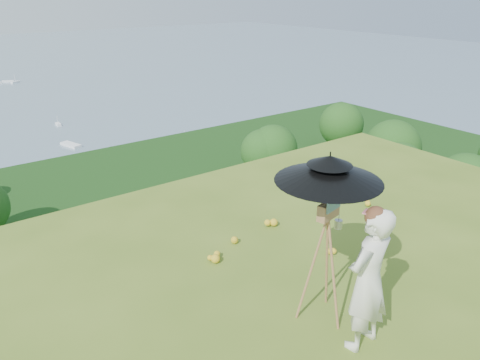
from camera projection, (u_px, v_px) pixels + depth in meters
painter at (368, 280)px, 4.96m from camera, size 0.66×0.47×1.69m
field_easel at (325, 257)px, 5.41m from camera, size 0.75×0.75×1.67m
sun_umbrella at (328, 184)px, 5.08m from camera, size 1.47×1.47×0.74m
painter_cap at (377, 213)px, 4.66m from camera, size 0.30×0.32×0.10m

